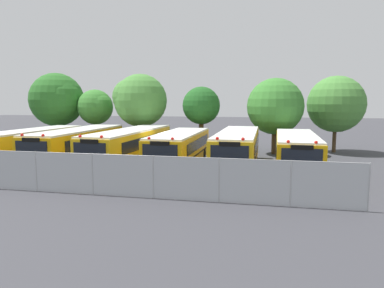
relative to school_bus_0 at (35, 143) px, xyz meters
The scene contains 14 objects.
ground_plane 9.59m from the school_bus_0, ahead, with size 160.00×160.00×0.00m, color #38383D.
school_bus_0 is the anchor object (origin of this frame).
school_bus_1 3.74m from the school_bus_0, ahead, with size 2.69×10.68×2.62m.
school_bus_2 7.73m from the school_bus_0, ahead, with size 2.68×11.27×2.65m.
school_bus_3 11.27m from the school_bus_0, ahead, with size 2.58×9.30×2.50m.
school_bus_4 15.24m from the school_bus_0, ahead, with size 2.49×10.57×2.65m.
school_bus_5 18.97m from the school_bus_0, ahead, with size 2.76×9.90×2.50m.
tree_0 8.63m from the school_bus_0, 110.18° to the left, with size 5.27×5.16×7.23m.
tree_1 8.11m from the school_bus_0, 80.82° to the left, with size 3.44×3.33×5.62m.
tree_2 9.45m from the school_bus_0, 49.57° to the left, with size 4.79×4.73×6.93m.
tree_3 13.60m from the school_bus_0, 30.70° to the left, with size 3.25×3.25×5.76m.
tree_4 19.37m from the school_bus_0, 23.03° to the left, with size 4.77×4.77×6.45m.
tree_5 24.93m from the school_bus_0, 22.78° to the left, with size 4.93×4.93×6.71m.
chainlink_fence 12.01m from the school_bus_0, 41.50° to the right, with size 24.46×0.07×2.02m.
Camera 1 is at (7.60, -22.95, 4.46)m, focal length 32.56 mm.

